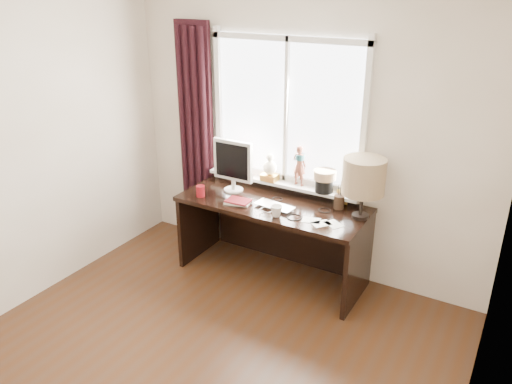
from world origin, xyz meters
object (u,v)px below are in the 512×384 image
Objects in this scene: red_cup at (201,191)px; laptop at (275,206)px; mug at (276,211)px; monitor at (233,163)px; desk at (277,223)px; table_lamp at (364,177)px.

laptop is at bearing 9.39° from red_cup.
mug is 0.21× the size of monitor.
mug is at bearing -63.87° from desk.
laptop is 3.51× the size of mug.
monitor is 1.23m from table_lamp.
table_lamp is (1.42, 0.30, 0.31)m from red_cup.
laptop is 0.61m from monitor.
desk is at bearing 116.13° from mug.
laptop is 0.72m from red_cup.
table_lamp is at bearing 21.22° from laptop.
monitor is 0.94× the size of table_lamp.
laptop is 0.68× the size of table_lamp.
monitor reaches higher than mug.
table_lamp reaches higher than monitor.
red_cup is at bearing -164.10° from laptop.
red_cup reaches higher than desk.
table_lamp is at bearing 27.75° from mug.
laptop is 0.72× the size of monitor.
red_cup is 0.06× the size of desk.
table_lamp is at bearing -0.10° from desk.
laptop is 3.42× the size of red_cup.
red_cup is 0.20× the size of table_lamp.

